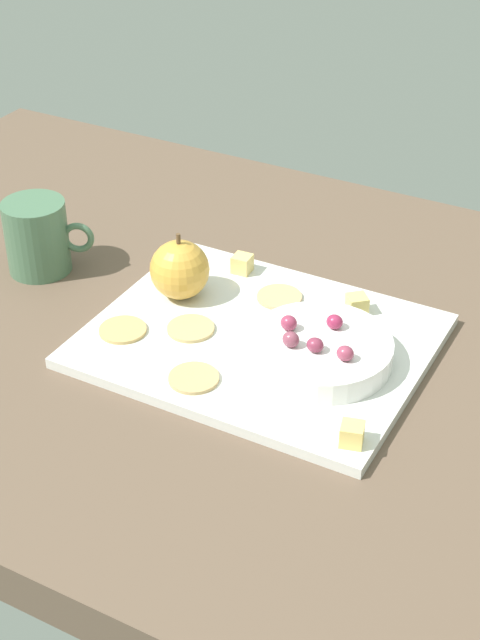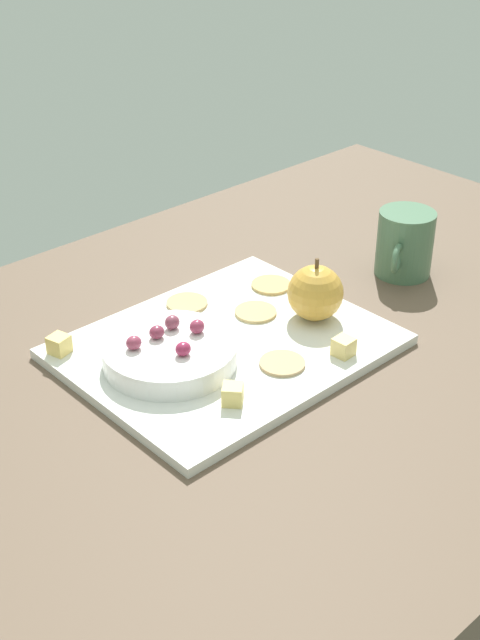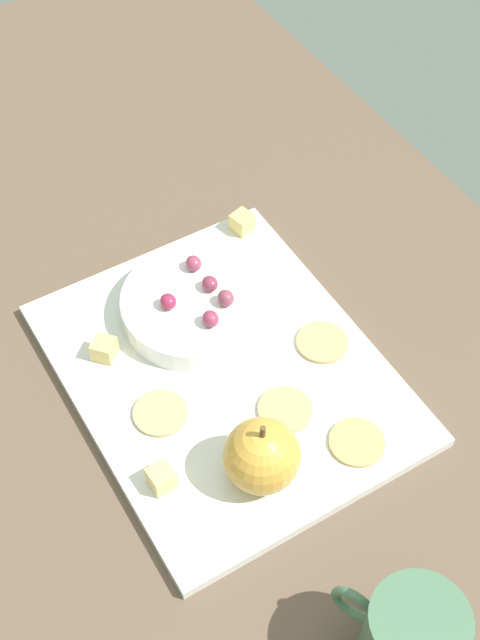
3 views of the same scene
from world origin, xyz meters
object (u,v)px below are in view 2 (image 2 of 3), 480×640
object	(u,v)px
serving_dish	(170,353)
grape_2	(157,332)
grape_3	(134,343)
cup	(405,243)
platter	(227,346)
cheese_cube_1	(59,344)
grape_4	(183,349)
grape_0	(172,322)
apple_whole	(315,293)
grape_1	(197,327)
cheese_cube_2	(344,347)
cracker_2	(271,285)
cracker_0	(256,312)
cracker_1	(187,303)
cheese_cube_0	(233,394)
cracker_3	(282,363)

from	to	relation	value
serving_dish	grape_2	bearing A→B (deg)	-83.02
grape_2	grape_3	xyz separation A→B (cm)	(3.29, 0.08, 0.03)
grape_3	cup	world-z (taller)	cup
platter	cup	bearing A→B (deg)	176.88
cheese_cube_1	grape_4	world-z (taller)	grape_4
grape_3	grape_0	bearing A→B (deg)	-175.36
cheese_cube_1	grape_3	xyz separation A→B (cm)	(-4.49, 8.59, 2.30)
apple_whole	grape_4	distance (cm)	19.94
grape_0	grape_1	xyz separation A→B (cm)	(-1.52, 2.64, -0.02)
cheese_cube_2	cracker_2	world-z (taller)	cheese_cube_2
cheese_cube_1	cracker_0	distance (cm)	24.59
grape_1	cheese_cube_1	bearing A→B (deg)	-42.23
grape_2	grape_3	bearing A→B (deg)	1.41
cracker_1	cracker_2	world-z (taller)	same
cheese_cube_0	cup	xyz separation A→B (cm)	(-38.86, -7.71, 2.26)
cracker_1	cracker_3	size ratio (longest dim) A/B	1.00
cheese_cube_1	grape_2	xyz separation A→B (cm)	(-7.78, 8.51, 2.27)
cheese_cube_0	cheese_cube_1	bearing A→B (deg)	-68.73
cheese_cube_0	cracker_3	bearing A→B (deg)	-170.44
cheese_cube_0	grape_1	size ratio (longest dim) A/B	1.21
apple_whole	cracker_2	world-z (taller)	apple_whole
cracker_0	grape_1	distance (cm)	11.64
serving_dish	cheese_cube_1	xyz separation A→B (cm)	(8.02, -10.45, -0.21)
apple_whole	cup	size ratio (longest dim) A/B	0.67
cracker_0	cracker_2	size ratio (longest dim) A/B	1.00
cheese_cube_2	grape_0	distance (cm)	19.95
cracker_2	grape_3	distance (cm)	25.30
cheese_cube_2	cracker_3	distance (cm)	7.49
apple_whole	grape_3	xyz separation A→B (cm)	(23.11, -5.96, -0.08)
cracker_3	serving_dish	bearing A→B (deg)	-44.40
platter	apple_whole	world-z (taller)	apple_whole
cracker_3	grape_3	distance (cm)	16.90
cracker_0	grape_3	size ratio (longest dim) A/B	2.91
grape_2	grape_4	size ratio (longest dim) A/B	1.00
grape_1	platter	bearing A→B (deg)	169.73
grape_1	apple_whole	bearing A→B (deg)	166.48
grape_3	cup	size ratio (longest dim) A/B	0.17
grape_0	grape_4	xyz separation A→B (cm)	(2.63, 5.18, -0.06)
grape_3	platter	bearing A→B (deg)	165.68
cracker_3	cheese_cube_2	bearing A→B (deg)	153.74
cheese_cube_1	grape_4	xyz separation A→B (cm)	(-7.70, 13.30, 2.29)
platter	grape_4	distance (cm)	9.14
cheese_cube_0	cracker_2	distance (cm)	26.43
cheese_cube_0	cup	world-z (taller)	cup
cheese_cube_2	platter	bearing A→B (deg)	-54.20
cheese_cube_0	cheese_cube_1	size ratio (longest dim) A/B	1.00
platter	cracker_0	world-z (taller)	cracker_0
serving_dish	grape_3	distance (cm)	4.50
grape_0	grape_3	world-z (taller)	grape_0
cheese_cube_0	cracker_1	world-z (taller)	cheese_cube_0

